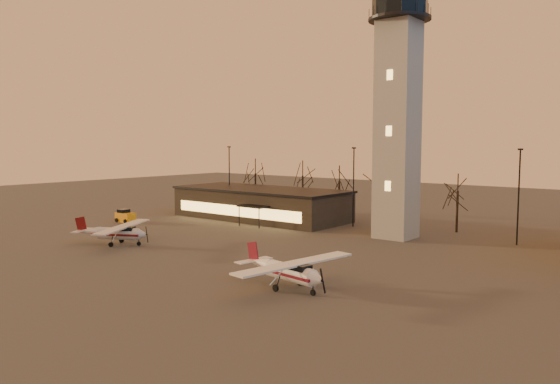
% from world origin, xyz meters
% --- Properties ---
extents(ground, '(220.00, 220.00, 0.00)m').
position_xyz_m(ground, '(0.00, 0.00, 0.00)').
color(ground, '#3C3A38').
rests_on(ground, ground).
extents(control_tower, '(6.80, 6.80, 32.60)m').
position_xyz_m(control_tower, '(0.00, 30.00, 16.33)').
color(control_tower, '#999691').
rests_on(control_tower, ground).
extents(terminal, '(25.40, 12.20, 4.30)m').
position_xyz_m(terminal, '(-21.99, 31.98, 2.16)').
color(terminal, black).
rests_on(terminal, ground).
extents(light_poles, '(58.50, 12.25, 10.14)m').
position_xyz_m(light_poles, '(0.50, 31.00, 5.41)').
color(light_poles, black).
rests_on(light_poles, ground).
extents(tree_row, '(37.20, 9.20, 8.80)m').
position_xyz_m(tree_row, '(-13.70, 39.16, 5.94)').
color(tree_row, black).
rests_on(tree_row, ground).
extents(cessna_front, '(8.73, 11.00, 3.02)m').
position_xyz_m(cessna_front, '(4.22, 5.40, 1.03)').
color(cessna_front, white).
rests_on(cessna_front, ground).
extents(cessna_rear, '(8.48, 9.98, 2.94)m').
position_xyz_m(cessna_rear, '(-20.48, 7.75, 1.01)').
color(cessna_rear, beige).
rests_on(cessna_rear, ground).
extents(service_cart, '(2.78, 1.85, 1.72)m').
position_xyz_m(service_cart, '(-34.06, 18.00, 0.66)').
color(service_cart, orange).
rests_on(service_cart, ground).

